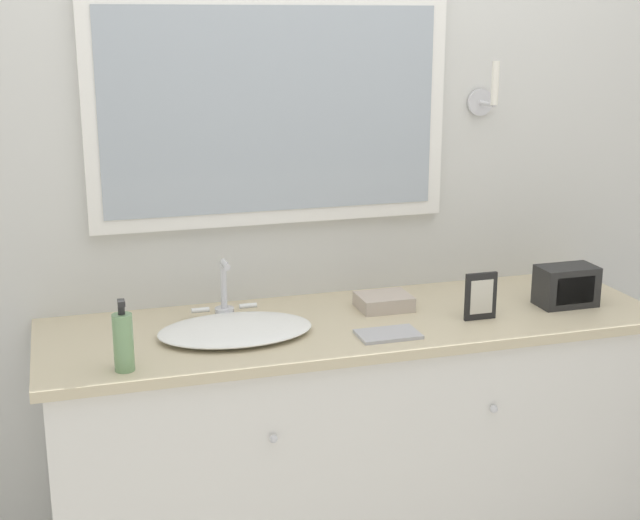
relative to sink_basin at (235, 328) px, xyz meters
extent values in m
cube|color=silver|center=(0.38, 0.35, 0.38)|extent=(8.00, 0.06, 2.55)
cube|color=white|center=(0.19, 0.30, 0.60)|extent=(1.16, 0.04, 0.72)
cube|color=#9EA8B2|center=(0.19, 0.28, 0.60)|extent=(1.07, 0.01, 0.63)
cylinder|color=silver|center=(0.92, 0.31, 0.61)|extent=(0.09, 0.01, 0.09)
cylinder|color=silver|center=(0.92, 0.26, 0.61)|extent=(0.02, 0.10, 0.02)
cylinder|color=white|center=(0.92, 0.21, 0.68)|extent=(0.02, 0.02, 0.14)
cube|color=silver|center=(0.38, 0.02, -0.47)|extent=(1.86, 0.55, 0.85)
cube|color=#C6B793|center=(0.38, 0.02, -0.03)|extent=(1.92, 0.59, 0.03)
sphere|color=silver|center=(0.05, -0.27, -0.24)|extent=(0.02, 0.02, 0.02)
sphere|color=silver|center=(0.72, -0.27, -0.24)|extent=(0.02, 0.02, 0.02)
ellipsoid|color=white|center=(0.00, -0.01, 0.00)|extent=(0.46, 0.30, 0.03)
cylinder|color=silver|center=(0.00, 0.16, 0.00)|extent=(0.06, 0.06, 0.03)
cylinder|color=silver|center=(0.00, 0.16, 0.09)|extent=(0.02, 0.02, 0.15)
cylinder|color=silver|center=(0.00, 0.13, 0.16)|extent=(0.02, 0.07, 0.02)
cylinder|color=white|center=(-0.07, 0.16, 0.01)|extent=(0.06, 0.02, 0.02)
cylinder|color=white|center=(0.08, 0.16, 0.01)|extent=(0.06, 0.02, 0.02)
cylinder|color=#709966|center=(-0.33, -0.19, 0.06)|extent=(0.05, 0.05, 0.16)
cylinder|color=black|center=(-0.33, -0.19, 0.15)|extent=(0.02, 0.02, 0.04)
cube|color=black|center=(-0.33, -0.20, 0.17)|extent=(0.02, 0.03, 0.01)
cube|color=black|center=(1.08, -0.04, 0.05)|extent=(0.19, 0.11, 0.13)
cube|color=black|center=(1.08, -0.09, 0.05)|extent=(0.14, 0.01, 0.09)
cube|color=black|center=(0.75, -0.08, 0.05)|extent=(0.10, 0.01, 0.15)
cube|color=beige|center=(0.75, -0.09, 0.05)|extent=(0.07, 0.00, 0.11)
cube|color=#B7A899|center=(0.50, 0.10, 0.00)|extent=(0.17, 0.14, 0.05)
cube|color=#ADADB2|center=(0.43, -0.14, -0.01)|extent=(0.18, 0.12, 0.01)
camera|label=1|loc=(-0.47, -2.44, 0.88)|focal=50.00mm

